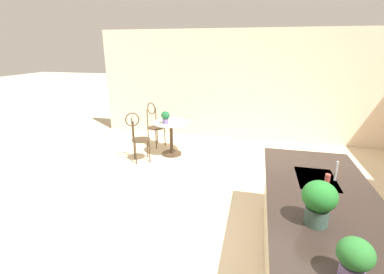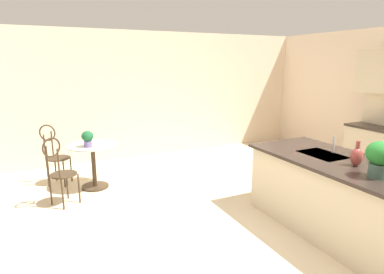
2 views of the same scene
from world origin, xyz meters
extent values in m
plane|color=beige|center=(0.00, 0.00, 0.00)|extent=(40.00, 40.00, 0.00)
cube|color=beige|center=(-4.26, 0.00, 1.35)|extent=(0.12, 7.80, 2.70)
cube|color=beige|center=(0.30, 0.85, 0.44)|extent=(2.70, 0.96, 0.88)
cube|color=#2D231E|center=(0.30, 0.85, 0.90)|extent=(2.80, 1.06, 0.04)
cube|color=#B2B5BA|center=(-0.25, 0.85, 0.91)|extent=(0.56, 0.40, 0.03)
cylinder|color=#3D2D1E|center=(-2.73, -1.60, 0.01)|extent=(0.44, 0.44, 0.03)
cylinder|color=#3D2D1E|center=(-2.73, -1.60, 0.38)|extent=(0.07, 0.07, 0.69)
cylinder|color=#B2C6C1|center=(-2.73, -1.60, 0.73)|extent=(0.80, 0.80, 0.01)
cylinder|color=#3D2D1E|center=(-2.45, -2.05, 0.23)|extent=(0.03, 0.03, 0.45)
cylinder|color=#3D2D1E|center=(-2.21, -1.90, 0.23)|extent=(0.03, 0.03, 0.45)
cylinder|color=#3D2D1E|center=(-2.30, -2.29, 0.23)|extent=(0.03, 0.03, 0.45)
cylinder|color=#3D2D1E|center=(-2.06, -2.14, 0.23)|extent=(0.03, 0.03, 0.45)
cylinder|color=#3D2D1E|center=(-2.26, -2.10, 0.46)|extent=(0.52, 0.52, 0.02)
cylinder|color=#3D2D1E|center=(-2.29, -2.29, 0.68)|extent=(0.03, 0.03, 0.45)
cylinder|color=#3D2D1E|center=(-2.07, -2.16, 0.68)|extent=(0.03, 0.03, 0.45)
torus|color=#3D2D1E|center=(-2.18, -2.22, 0.90)|extent=(0.17, 0.25, 0.28)
cylinder|color=#3D2D1E|center=(-3.22, -1.92, 0.23)|extent=(0.03, 0.03, 0.45)
cylinder|color=#3D2D1E|center=(-2.97, -2.05, 0.23)|extent=(0.03, 0.03, 0.45)
cylinder|color=#3D2D1E|center=(-3.35, -2.16, 0.23)|extent=(0.03, 0.03, 0.45)
cylinder|color=#3D2D1E|center=(-3.11, -2.30, 0.23)|extent=(0.03, 0.03, 0.45)
cylinder|color=#3D2D1E|center=(-3.16, -2.11, 0.46)|extent=(0.52, 0.52, 0.02)
cylinder|color=#3D2D1E|center=(-3.35, -2.18, 0.68)|extent=(0.03, 0.03, 0.45)
cylinder|color=#3D2D1E|center=(-3.12, -2.30, 0.68)|extent=(0.03, 0.03, 0.45)
torus|color=#3D2D1E|center=(-3.24, -2.24, 0.90)|extent=(0.16, 0.26, 0.28)
cylinder|color=#B2B5BA|center=(-0.25, 1.03, 1.03)|extent=(0.02, 0.02, 0.22)
cylinder|color=#7A669E|center=(-2.62, -1.68, 0.79)|extent=(0.13, 0.13, 0.10)
ellipsoid|color=#1E6236|center=(-2.62, -1.68, 0.92)|extent=(0.18, 0.18, 0.17)
cylinder|color=#7A669E|center=(1.15, 0.79, 0.98)|extent=(0.14, 0.14, 0.11)
ellipsoid|color=#286E2D|center=(1.15, 0.79, 1.12)|extent=(0.21, 0.21, 0.19)
cylinder|color=#385147|center=(0.60, 0.69, 0.99)|extent=(0.18, 0.18, 0.14)
ellipsoid|color=#216C27|center=(0.60, 0.69, 1.17)|extent=(0.27, 0.27, 0.24)
ellipsoid|color=#993D38|center=(0.25, 0.82, 1.02)|extent=(0.13, 0.13, 0.21)
cylinder|color=#993D38|center=(0.25, 0.82, 1.17)|extent=(0.04, 0.04, 0.08)
camera|label=1|loc=(2.64, 0.16, 2.27)|focal=25.39mm
camera|label=2|loc=(2.58, -2.33, 2.06)|focal=30.25mm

